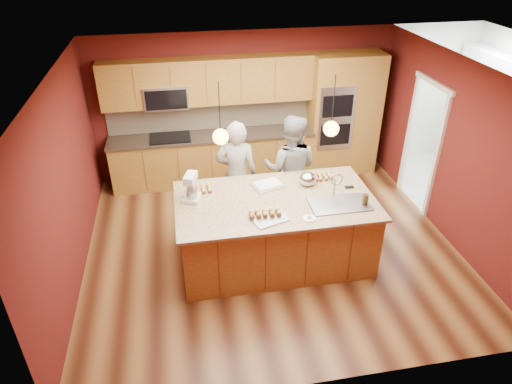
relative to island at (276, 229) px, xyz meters
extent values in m
plane|color=#421F11|center=(0.00, 0.32, -0.51)|extent=(5.50, 5.50, 0.00)
plane|color=white|center=(0.00, 0.32, 2.19)|extent=(5.50, 5.50, 0.00)
plane|color=#521512|center=(0.00, 2.82, 0.84)|extent=(5.50, 0.00, 5.50)
plane|color=#521512|center=(0.00, -2.18, 0.84)|extent=(5.50, 0.00, 5.50)
plane|color=#521512|center=(-2.75, 0.32, 0.84)|extent=(0.00, 5.00, 5.00)
plane|color=#521512|center=(2.75, 0.32, 0.84)|extent=(0.00, 5.00, 5.00)
cube|color=brown|center=(-0.65, 2.52, -0.06)|extent=(3.70, 0.60, 0.90)
cube|color=#2D251D|center=(-0.65, 2.51, 0.40)|extent=(3.74, 0.64, 0.04)
cube|color=beige|center=(-0.65, 2.81, 0.71)|extent=(3.70, 0.03, 0.56)
cube|color=brown|center=(-0.65, 2.64, 1.39)|extent=(3.70, 0.36, 0.80)
cube|color=black|center=(-1.40, 2.50, 0.43)|extent=(0.72, 0.52, 0.03)
cube|color=#A9ACB1|center=(-1.40, 2.62, 1.17)|extent=(0.76, 0.40, 0.40)
cube|color=brown|center=(1.60, 2.52, 0.64)|extent=(0.80, 0.60, 2.30)
cube|color=#A9ACB1|center=(1.60, 2.22, 0.69)|extent=(0.66, 0.04, 1.20)
cube|color=brown|center=(2.25, 2.52, 0.64)|extent=(0.50, 0.60, 2.30)
plane|color=beige|center=(3.65, 1.52, -0.51)|extent=(2.60, 2.60, 0.00)
plane|color=silver|center=(4.55, 1.52, 0.84)|extent=(0.00, 2.70, 2.70)
cube|color=white|center=(4.35, 1.52, 1.44)|extent=(0.35, 2.40, 0.75)
cylinder|color=black|center=(-0.73, 0.00, 1.84)|extent=(0.01, 0.01, 0.70)
sphere|color=#FFBD53|center=(-0.73, 0.00, 1.49)|extent=(0.20, 0.20, 0.20)
cylinder|color=black|center=(0.70, 0.00, 1.84)|extent=(0.01, 0.01, 0.70)
sphere|color=#FFBD53|center=(0.70, 0.00, 1.49)|extent=(0.20, 0.20, 0.20)
cube|color=brown|center=(-0.02, 0.00, -0.03)|extent=(2.64, 1.43, 0.97)
cube|color=beige|center=(-0.02, 0.00, 0.47)|extent=(2.74, 1.53, 0.04)
cube|color=#A9ACB1|center=(0.81, -0.27, 0.41)|extent=(0.79, 0.46, 0.18)
imported|color=black|center=(-0.40, 1.02, 0.38)|extent=(0.73, 0.56, 1.78)
imported|color=slate|center=(0.46, 1.02, 0.39)|extent=(1.06, 0.95, 1.81)
cube|color=silver|center=(-1.14, 0.20, 0.52)|extent=(0.28, 0.32, 0.06)
cube|color=silver|center=(-1.14, 0.31, 0.69)|extent=(0.12, 0.11, 0.27)
cube|color=silver|center=(-1.14, 0.22, 0.83)|extent=(0.21, 0.29, 0.10)
cylinder|color=#B6B9BE|center=(-1.14, 0.15, 0.60)|extent=(0.15, 0.15, 0.14)
cube|color=silver|center=(-0.04, 0.38, 0.51)|extent=(0.51, 0.44, 0.03)
cube|color=silver|center=(-0.04, 0.38, 0.53)|extent=(0.44, 0.37, 0.02)
cube|color=#A9ACB1|center=(-0.19, -0.45, 0.50)|extent=(0.52, 0.44, 0.02)
ellipsoid|color=#B6B9BE|center=(0.53, 0.32, 0.59)|extent=(0.25, 0.25, 0.21)
cylinder|color=white|center=(0.31, -0.54, 0.50)|extent=(0.17, 0.17, 0.01)
cylinder|color=#311F0E|center=(1.14, -0.35, 0.57)|extent=(0.08, 0.08, 0.16)
cube|color=black|center=(1.10, 0.13, 0.50)|extent=(0.13, 0.07, 0.01)
cube|color=silver|center=(4.22, 1.11, 0.01)|extent=(0.70, 0.72, 1.05)
cube|color=silver|center=(4.22, 1.79, 0.03)|extent=(0.83, 0.84, 1.10)
camera|label=1|loc=(-1.23, -5.18, 3.79)|focal=32.00mm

